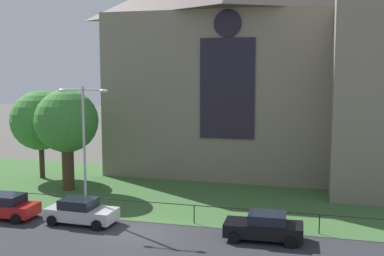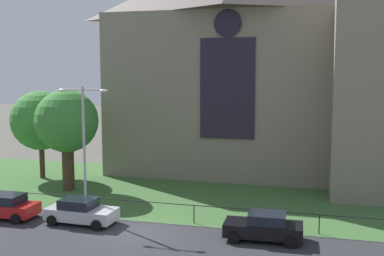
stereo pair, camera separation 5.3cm
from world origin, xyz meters
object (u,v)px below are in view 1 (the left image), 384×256
church_building (247,58)px  parked_car_silver (81,211)px  streetlamp_near (84,134)px  parked_car_red (4,206)px  tree_left_near (67,122)px  tree_left_far (40,121)px  parked_car_black (264,227)px

church_building → parked_car_silver: church_building is taller
streetlamp_near → parked_car_silver: 4.79m
church_building → parked_car_red: (-12.46, -17.91, -9.53)m
tree_left_near → parked_car_red: size_ratio=1.84×
tree_left_far → parked_car_red: bearing=-69.4°
parked_car_black → parked_car_silver: bearing=-2.0°
parked_car_red → parked_car_black: size_ratio=0.99×
streetlamp_near → parked_car_red: 6.67m
tree_left_far → tree_left_near: 5.31m
tree_left_near → streetlamp_near: 6.89m
church_building → tree_left_near: bearing=-138.9°
parked_car_red → parked_car_silver: bearing=-178.0°
tree_left_far → parked_car_silver: (9.08, -10.25, -4.19)m
tree_left_far → parked_car_black: size_ratio=1.75×
parked_car_silver → parked_car_black: size_ratio=1.00×
tree_left_far → streetlamp_near: size_ratio=0.91×
church_building → tree_left_near: 16.87m
tree_left_near → parked_car_silver: bearing=-55.8°
tree_left_far → parked_car_silver: size_ratio=1.75×
streetlamp_near → parked_car_silver: streetlamp_near is taller
parked_car_red → parked_car_silver: same height
streetlamp_near → parked_car_black: size_ratio=1.92×
parked_car_silver → tree_left_far: bearing=133.7°
parked_car_black → church_building: bearing=-80.4°
streetlamp_near → parked_car_silver: bearing=-71.7°
parked_car_black → streetlamp_near: bearing=-10.3°
streetlamp_near → parked_car_red: bearing=-157.5°
tree_left_near → parked_car_black: tree_left_near is taller
tree_left_far → parked_car_silver: 14.32m
tree_left_near → streetlamp_near: streetlamp_near is taller
tree_left_near → streetlamp_near: (4.26, -5.42, -0.06)m
tree_left_near → parked_car_silver: (4.82, -7.10, -4.51)m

